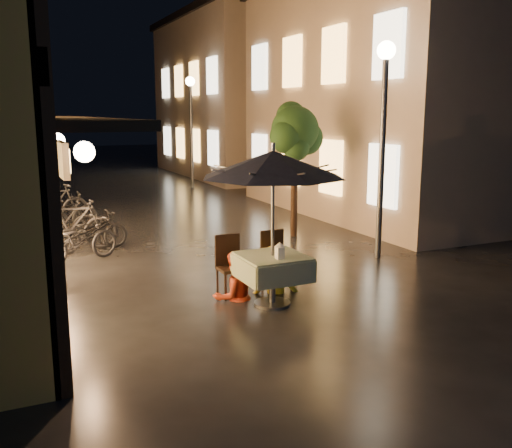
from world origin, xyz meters
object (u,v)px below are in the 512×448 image
patio_umbrella (273,164)px  table_lantern (280,250)px  person_yellow (275,248)px  person_orange (234,253)px  streetlamp_near (384,111)px  cafe_table (272,267)px  bicycle_0 (79,240)px

patio_umbrella → table_lantern: (-0.00, -0.24, -1.23)m
patio_umbrella → person_yellow: size_ratio=1.67×
patio_umbrella → person_yellow: 1.56m
person_orange → person_yellow: (0.75, 0.04, 0.00)m
streetlamp_near → person_orange: 4.42m
cafe_table → table_lantern: table_lantern is taller
table_lantern → person_yellow: 0.90m
patio_umbrella → table_lantern: size_ratio=9.84×
person_orange → bicycle_0: bearing=-66.8°
person_orange → patio_umbrella: bearing=120.6°
bicycle_0 → streetlamp_near: bearing=-134.8°
person_yellow → table_lantern: bearing=84.8°
cafe_table → bicycle_0: bearing=121.4°
cafe_table → person_orange: bearing=127.6°
streetlamp_near → person_yellow: (-2.91, -1.16, -2.18)m
table_lantern → bicycle_0: bearing=119.8°
person_orange → bicycle_0: 3.81m
table_lantern → person_yellow: person_yellow is taller
table_lantern → bicycle_0: (-2.32, 4.05, -0.48)m
cafe_table → table_lantern: size_ratio=3.96×
table_lantern → person_orange: (-0.41, 0.78, -0.18)m
patio_umbrella → bicycle_0: size_ratio=1.47×
person_yellow → streetlamp_near: bearing=-141.2°
patio_umbrella → bicycle_0: 4.78m
cafe_table → streetlamp_near: bearing=28.2°
person_yellow → patio_umbrella: bearing=77.0°
patio_umbrella → person_orange: bearing=127.6°
streetlamp_near → person_orange: size_ratio=2.88×
person_orange → table_lantern: bearing=111.0°
cafe_table → person_orange: size_ratio=0.67×
cafe_table → patio_umbrella: patio_umbrella is taller
person_yellow → bicycle_0: bearing=-33.7°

